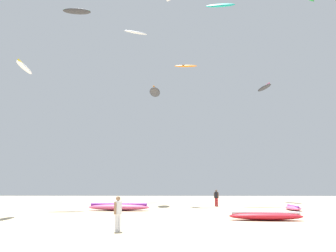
{
  "coord_description": "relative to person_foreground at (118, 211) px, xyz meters",
  "views": [
    {
      "loc": [
        0.66,
        -14.96,
        2.28
      ],
      "look_at": [
        0.0,
        20.29,
        7.81
      ],
      "focal_mm": 39.85,
      "sensor_mm": 36.0,
      "label": 1
    }
  ],
  "objects": [
    {
      "name": "ground_plane",
      "position": [
        2.16,
        -3.73,
        -0.99
      ],
      "size": [
        120.0,
        120.0,
        0.0
      ],
      "primitive_type": "plane",
      "color": "#C6B28C"
    },
    {
      "name": "kite_grounded_far",
      "position": [
        -2.12,
        14.52,
        -0.68
      ],
      "size": [
        5.44,
        1.75,
        0.68
      ],
      "color": "#E5598C",
      "rests_on": "ground"
    },
    {
      "name": "kite_grounded_mid",
      "position": [
        8.62,
        5.86,
        -0.72
      ],
      "size": [
        4.78,
        1.84,
        0.58
      ],
      "color": "red",
      "rests_on": "ground"
    },
    {
      "name": "kite_aloft_2",
      "position": [
        -3.4,
        37.41,
        25.18
      ],
      "size": [
        3.98,
        2.68,
        0.7
      ],
      "color": "white"
    },
    {
      "name": "kite_grounded_near",
      "position": [
        13.36,
        15.49,
        -0.79
      ],
      "size": [
        1.13,
        3.64,
        0.45
      ],
      "color": "#E5598C",
      "rests_on": "ground"
    },
    {
      "name": "kite_aloft_6",
      "position": [
        0.38,
        25.59,
        12.42
      ],
      "size": [
        1.3,
        4.46,
        0.57
      ],
      "color": "#2D2D33"
    },
    {
      "name": "person_foreground",
      "position": [
        0.0,
        0.0,
        0.0
      ],
      "size": [
        0.38,
        0.51,
        1.7
      ],
      "rotation": [
        0.0,
        0.0,
        5.78
      ],
      "color": "silver",
      "rests_on": "ground"
    },
    {
      "name": "kite_aloft_1",
      "position": [
        9.05,
        28.87,
        25.33
      ],
      "size": [
        4.08,
        1.59,
        1.0
      ],
      "color": "#19B29E"
    },
    {
      "name": "kite_aloft_7",
      "position": [
        -8.35,
        21.09,
        20.83
      ],
      "size": [
        3.24,
        1.38,
        0.6
      ],
      "color": "#2D2D33"
    },
    {
      "name": "kite_aloft_5",
      "position": [
        -9.66,
        10.82,
        10.88
      ],
      "size": [
        1.25,
        3.39,
        0.74
      ],
      "color": "white"
    },
    {
      "name": "kite_aloft_0",
      "position": [
        15.93,
        34.61,
        15.3
      ],
      "size": [
        1.83,
        4.3,
        0.61
      ],
      "color": "#2D2D33"
    },
    {
      "name": "kite_aloft_9",
      "position": [
        4.14,
        24.5,
        15.38
      ],
      "size": [
        2.74,
        0.82,
        0.54
      ],
      "color": "orange"
    },
    {
      "name": "person_midground",
      "position": [
        7.14,
        21.11,
        0.01
      ],
      "size": [
        0.47,
        0.4,
        1.72
      ],
      "rotation": [
        0.0,
        0.0,
        4.03
      ],
      "color": "#B21E23",
      "rests_on": "ground"
    }
  ]
}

